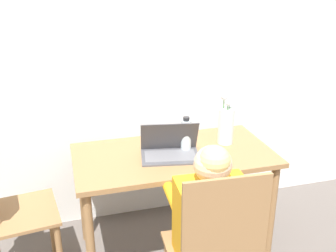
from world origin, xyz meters
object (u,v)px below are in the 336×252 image
object	(u,v)px
person_seated	(207,212)
water_bottle	(186,135)
laptop	(170,148)
flower_vase	(226,124)

from	to	relation	value
person_seated	water_bottle	bearing A→B (deg)	-94.64
laptop	flower_vase	bearing A→B (deg)	22.58
person_seated	water_bottle	size ratio (longest dim) A/B	4.76
laptop	flower_vase	xyz separation A→B (m)	(0.39, 0.08, 0.08)
person_seated	laptop	world-z (taller)	person_seated
person_seated	water_bottle	distance (m)	0.60
laptop	water_bottle	world-z (taller)	water_bottle
person_seated	flower_vase	xyz separation A→B (m)	(0.36, 0.62, 0.19)
person_seated	laptop	size ratio (longest dim) A/B	2.74
flower_vase	water_bottle	size ratio (longest dim) A/B	1.55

